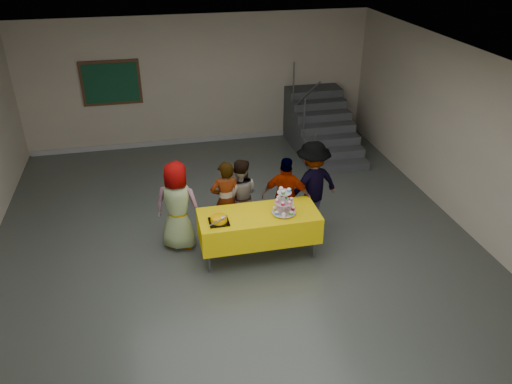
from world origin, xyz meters
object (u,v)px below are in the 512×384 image
(bake_table, at_px, (259,225))
(schoolchild_c, at_px, (240,196))
(bear_cake, at_px, (219,219))
(schoolchild_d, at_px, (286,197))
(schoolchild_e, at_px, (312,185))
(staircase, at_px, (320,127))
(noticeboard, at_px, (111,83))
(schoolchild_a, at_px, (178,206))
(schoolchild_b, at_px, (226,201))
(cupcake_stand, at_px, (284,204))

(bake_table, relative_size, schoolchild_c, 1.40)
(bear_cake, height_order, schoolchild_d, schoolchild_d)
(bake_table, distance_m, schoolchild_c, 0.82)
(schoolchild_e, distance_m, staircase, 3.55)
(schoolchild_e, bearing_deg, bake_table, 17.48)
(bear_cake, bearing_deg, bake_table, 9.71)
(schoolchild_d, bearing_deg, staircase, -94.06)
(bear_cake, relative_size, noticeboard, 0.28)
(schoolchild_a, bearing_deg, staircase, -116.95)
(schoolchild_c, xyz_separation_m, schoolchild_d, (0.74, -0.29, 0.04))
(bear_cake, distance_m, staircase, 5.14)
(schoolchild_e, distance_m, noticeboard, 5.40)
(bake_table, relative_size, staircase, 0.78)
(schoolchild_c, height_order, schoolchild_e, schoolchild_e)
(schoolchild_b, relative_size, staircase, 0.59)
(schoolchild_e, height_order, noticeboard, noticeboard)
(schoolchild_b, bearing_deg, schoolchild_a, 5.19)
(cupcake_stand, height_order, schoolchild_e, schoolchild_e)
(schoolchild_a, height_order, staircase, staircase)
(staircase, bearing_deg, bear_cake, -126.31)
(bake_table, height_order, schoolchild_d, schoolchild_d)
(bake_table, height_order, cupcake_stand, cupcake_stand)
(schoolchild_c, height_order, noticeboard, noticeboard)
(bake_table, relative_size, cupcake_stand, 4.22)
(noticeboard, bearing_deg, bake_table, -64.98)
(cupcake_stand, bearing_deg, schoolchild_e, 47.52)
(bake_table, bearing_deg, schoolchild_b, 122.80)
(schoolchild_a, relative_size, staircase, 0.63)
(schoolchild_c, relative_size, noticeboard, 1.03)
(bake_table, height_order, schoolchild_b, schoolchild_b)
(schoolchild_e, bearing_deg, bear_cake, 9.79)
(schoolchild_d, relative_size, staircase, 0.59)
(schoolchild_a, xyz_separation_m, schoolchild_b, (0.80, 0.10, -0.06))
(cupcake_stand, height_order, noticeboard, noticeboard)
(cupcake_stand, bearing_deg, bear_cake, -177.65)
(bear_cake, relative_size, schoolchild_c, 0.27)
(schoolchild_d, height_order, staircase, staircase)
(bake_table, height_order, staircase, staircase)
(schoolchild_b, relative_size, noticeboard, 1.08)
(cupcake_stand, height_order, staircase, staircase)
(bake_table, distance_m, bear_cake, 0.71)
(bake_table, xyz_separation_m, schoolchild_b, (-0.41, 0.64, 0.15))
(staircase, height_order, noticeboard, noticeboard)
(schoolchild_a, height_order, schoolchild_d, schoolchild_a)
(schoolchild_d, bearing_deg, bake_table, 64.12)
(cupcake_stand, distance_m, staircase, 4.58)
(cupcake_stand, bearing_deg, schoolchild_d, 70.47)
(bake_table, height_order, bear_cake, bear_cake)
(cupcake_stand, xyz_separation_m, schoolchild_b, (-0.80, 0.71, -0.23))
(schoolchild_c, bearing_deg, bear_cake, 72.18)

